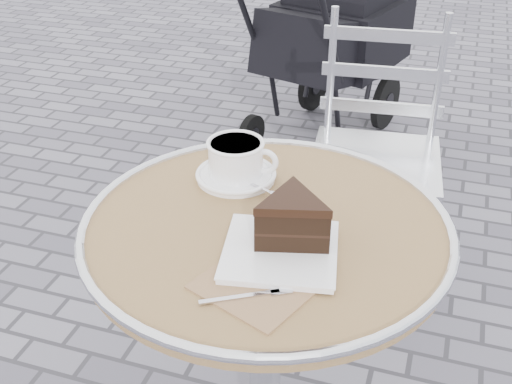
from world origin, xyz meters
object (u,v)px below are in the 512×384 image
(cafe_table, at_px, (266,290))
(bistro_chair, at_px, (379,122))
(cappuccino_set, at_px, (237,163))
(baby_stroller, at_px, (331,45))
(cake_plate_set, at_px, (289,228))

(cafe_table, xyz_separation_m, bistro_chair, (0.09, 0.92, -0.02))
(cappuccino_set, height_order, baby_stroller, baby_stroller)
(bistro_chair, bearing_deg, baby_stroller, 104.11)
(cake_plate_set, bearing_deg, cafe_table, 121.70)
(cafe_table, height_order, cake_plate_set, cake_plate_set)
(cafe_table, height_order, bistro_chair, bistro_chair)
(cake_plate_set, xyz_separation_m, bistro_chair, (0.03, 0.99, -0.23))
(cake_plate_set, xyz_separation_m, baby_stroller, (-0.34, 1.98, -0.32))
(cappuccino_set, bearing_deg, baby_stroller, 89.37)
(baby_stroller, bearing_deg, cake_plate_set, -64.47)
(cafe_table, distance_m, baby_stroller, 1.94)
(baby_stroller, bearing_deg, cafe_table, -65.97)
(cappuccino_set, xyz_separation_m, cake_plate_set, (0.18, -0.22, 0.01))
(cafe_table, xyz_separation_m, cake_plate_set, (0.06, -0.07, 0.21))
(cappuccino_set, xyz_separation_m, bistro_chair, (0.20, 0.78, -0.22))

